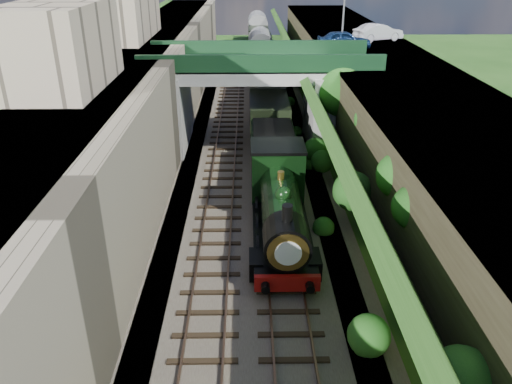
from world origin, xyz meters
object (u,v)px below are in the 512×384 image
at_px(car_silver, 378,32).
at_px(locomotive, 280,207).
at_px(road_bridge, 266,93).
at_px(tender, 273,156).
at_px(tree, 341,92).
at_px(car_blue, 344,40).
at_px(lamppost, 345,3).

height_order(car_silver, locomotive, car_silver).
height_order(road_bridge, locomotive, road_bridge).
bearing_deg(tender, tree, 40.60).
distance_m(car_blue, car_silver, 5.50).
bearing_deg(car_silver, lamppost, 108.38).
relative_size(car_silver, tender, 0.72).
relative_size(tree, car_blue, 1.58).
height_order(road_bridge, car_blue, car_blue).
distance_m(road_bridge, lamppost, 10.06).
height_order(road_bridge, tree, road_bridge).
distance_m(car_blue, tender, 13.58).
distance_m(car_silver, locomotive, 24.94).
bearing_deg(road_bridge, car_blue, 37.77).
xyz_separation_m(locomotive, tender, (-0.00, 7.36, -0.27)).
xyz_separation_m(road_bridge, tree, (4.97, -2.11, 0.57)).
height_order(tree, car_blue, car_blue).
bearing_deg(car_blue, road_bridge, 124.69).
xyz_separation_m(road_bridge, tender, (0.26, -6.15, -2.46)).
bearing_deg(road_bridge, car_silver, 42.12).
bearing_deg(lamppost, road_bridge, -137.70).
distance_m(road_bridge, tree, 5.43).
height_order(car_blue, locomotive, car_blue).
relative_size(road_bridge, tree, 2.42).
height_order(tree, lamppost, lamppost).
xyz_separation_m(lamppost, tender, (-5.98, -11.82, -7.95)).
bearing_deg(car_silver, tender, 124.04).
height_order(locomotive, tender, locomotive).
relative_size(lamppost, locomotive, 0.59).
height_order(lamppost, car_blue, lamppost).
distance_m(tree, car_blue, 7.42).
relative_size(tree, locomotive, 0.65).
distance_m(locomotive, tender, 7.37).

